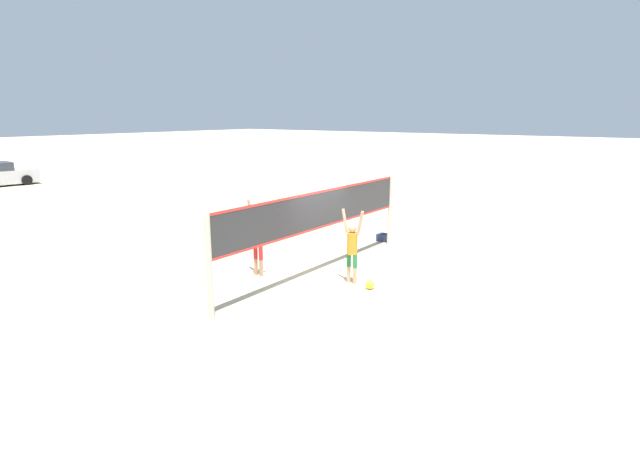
{
  "coord_description": "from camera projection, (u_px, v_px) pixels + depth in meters",
  "views": [
    {
      "loc": [
        -11.02,
        -8.12,
        4.46
      ],
      "look_at": [
        0.0,
        0.0,
        1.31
      ],
      "focal_mm": 28.0,
      "sensor_mm": 36.0,
      "label": 1
    }
  ],
  "objects": [
    {
      "name": "ground_plane",
      "position": [
        320.0,
        273.0,
        14.34
      ],
      "size": [
        200.0,
        200.0,
        0.0
      ],
      "primitive_type": "plane",
      "color": "beige"
    },
    {
      "name": "volleyball",
      "position": [
        370.0,
        285.0,
        13.0
      ],
      "size": [
        0.24,
        0.24,
        0.24
      ],
      "color": "yellow",
      "rests_on": "ground_plane"
    },
    {
      "name": "volleyball_net",
      "position": [
        320.0,
        217.0,
        13.97
      ],
      "size": [
        8.29,
        0.13,
        2.38
      ],
      "color": "beige",
      "rests_on": "ground_plane"
    },
    {
      "name": "player_blocker",
      "position": [
        258.0,
        237.0,
        13.86
      ],
      "size": [
        0.28,
        0.71,
        2.14
      ],
      "rotation": [
        0.0,
        0.0,
        -1.57
      ],
      "color": "tan",
      "rests_on": "ground_plane"
    },
    {
      "name": "player_spiker",
      "position": [
        352.0,
        245.0,
        13.24
      ],
      "size": [
        0.28,
        0.69,
        2.02
      ],
      "rotation": [
        0.0,
        0.0,
        1.57
      ],
      "color": "tan",
      "rests_on": "ground_plane"
    },
    {
      "name": "gear_bag",
      "position": [
        383.0,
        237.0,
        17.93
      ],
      "size": [
        0.38,
        0.35,
        0.26
      ],
      "color": "navy",
      "rests_on": "ground_plane"
    }
  ]
}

